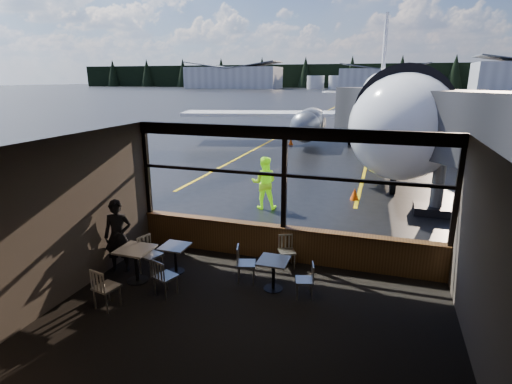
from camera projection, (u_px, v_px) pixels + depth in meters
The scene contains 33 objects.
ground_plane at pixel (379, 95), 120.49m from camera, with size 520.00×520.00×0.00m, color black.
carpet_floor at pixel (246, 322), 7.83m from camera, with size 8.00×6.00×0.01m, color black.
ceiling at pixel (244, 146), 6.88m from camera, with size 8.00×6.00×0.04m, color #38332D.
wall_left at pixel (69, 218), 8.53m from camera, with size 0.04×6.00×3.50m, color #4B433C.
wall_right at pixel (488, 271), 6.18m from camera, with size 0.04×6.00×3.50m, color #4B433C.
wall_back at pixel (159, 337), 4.61m from camera, with size 8.00×0.04×3.50m, color #4B433C.
window_sill at pixel (283, 244), 10.46m from camera, with size 8.00×0.28×0.90m, color #4E3017.
window_header at pixel (285, 133), 9.67m from camera, with size 8.00×0.18×0.30m, color black.
mullion_left at pixel (147, 169), 11.14m from camera, with size 0.12×0.12×2.60m, color black.
mullion_centre at pixel (284, 179), 9.98m from camera, with size 0.12×0.12×2.60m, color black.
mullion_right at pixel (458, 192), 8.82m from camera, with size 0.12×0.12×2.60m, color black.
window_transom at pixel (284, 175), 9.95m from camera, with size 8.00×0.10×0.08m, color black.
airliner at pixel (390, 66), 26.24m from camera, with size 29.69×35.63×10.89m, color white, non-canonical shape.
jet_bridge at pixel (422, 148), 13.94m from camera, with size 8.53×10.43×4.55m, color #2C2C2E, non-canonical shape.
cafe_table_near at pixel (273, 275), 8.99m from camera, with size 0.66×0.66×0.73m, color gray, non-canonical shape.
cafe_table_mid at pixel (175, 259), 9.81m from camera, with size 0.64×0.64×0.71m, color gray, non-canonical shape.
cafe_table_left at pixel (136, 265), 9.34m from camera, with size 0.76×0.76×0.84m, color gray, non-canonical shape.
chair_near_e at pixel (304, 281), 8.66m from camera, with size 0.44×0.44×0.80m, color beige, non-canonical shape.
chair_near_w at pixel (246, 264), 9.32m from camera, with size 0.49×0.49×0.90m, color #BAB4A8, non-canonical shape.
chair_near_n at pixel (287, 252), 10.04m from camera, with size 0.45×0.45×0.83m, color beige, non-canonical shape.
chair_mid_s at pixel (166, 277), 8.73m from camera, with size 0.48×0.48×0.89m, color #AAA599, non-canonical shape.
chair_mid_w at pixel (151, 255), 9.71m from camera, with size 0.52×0.52×0.96m, color beige, non-canonical shape.
chair_left_s at pixel (107, 288), 8.24m from camera, with size 0.51×0.51×0.93m, color #BBB5A9, non-canonical shape.
passenger at pixel (118, 236), 9.74m from camera, with size 0.67×0.44×1.83m, color black.
ground_crew at pixel (264, 183), 14.55m from camera, with size 0.94×0.73×1.93m, color #BFF219.
cone_nose at pixel (355, 194), 15.74m from camera, with size 0.34×0.34×0.47m, color #F04207.
cone_wing at pixel (291, 141), 28.89m from camera, with size 0.34×0.34×0.48m, color #EE3E07.
hangar_left at pixel (233, 77), 194.49m from camera, with size 45.00×18.00×11.00m, color silver, non-canonical shape.
hangar_mid at pixel (383, 78), 178.66m from camera, with size 38.00×15.00×10.00m, color silver, non-canonical shape.
fuel_tank_a at pixel (316, 82), 185.26m from camera, with size 8.00×8.00×6.00m, color silver.
fuel_tank_b at pixel (337, 82), 182.33m from camera, with size 8.00×8.00×6.00m, color silver.
fuel_tank_c at pixel (360, 82), 179.39m from camera, with size 8.00×8.00×6.00m, color silver.
treeline at pixel (384, 76), 201.28m from camera, with size 360.00×3.00×12.00m, color black.
Camera 1 is at (2.28, -9.44, 4.62)m, focal length 28.00 mm.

